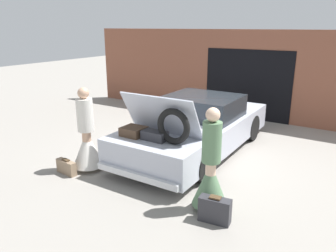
% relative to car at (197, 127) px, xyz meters
% --- Properties ---
extents(ground_plane, '(40.00, 40.00, 0.00)m').
position_rel_car_xyz_m(ground_plane, '(-0.00, -0.00, -0.59)').
color(ground_plane, gray).
extents(garage_wall_back, '(12.00, 0.14, 2.80)m').
position_rel_car_xyz_m(garage_wall_back, '(-0.00, 3.48, 0.80)').
color(garage_wall_back, brown).
rests_on(garage_wall_back, ground_plane).
extents(car, '(1.96, 4.78, 1.66)m').
position_rel_car_xyz_m(car, '(0.00, 0.00, 0.00)').
color(car, '#B2B7C6').
rests_on(car, ground_plane).
extents(person_left, '(0.63, 0.63, 1.74)m').
position_rel_car_xyz_m(person_left, '(-1.42, -2.19, 0.03)').
color(person_left, tan).
rests_on(person_left, ground_plane).
extents(person_right, '(0.58, 0.58, 1.72)m').
position_rel_car_xyz_m(person_right, '(1.41, -2.25, 0.03)').
color(person_right, beige).
rests_on(person_right, ground_plane).
extents(suitcase_beside_left_person, '(0.52, 0.19, 0.32)m').
position_rel_car_xyz_m(suitcase_beside_left_person, '(-1.63, -2.60, -0.45)').
color(suitcase_beside_left_person, '#8C7259').
rests_on(suitcase_beside_left_person, ground_plane).
extents(suitcase_beside_right_person, '(0.51, 0.25, 0.43)m').
position_rel_car_xyz_m(suitcase_beside_right_person, '(1.65, -2.56, -0.39)').
color(suitcase_beside_right_person, '#2D2D33').
rests_on(suitcase_beside_right_person, ground_plane).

